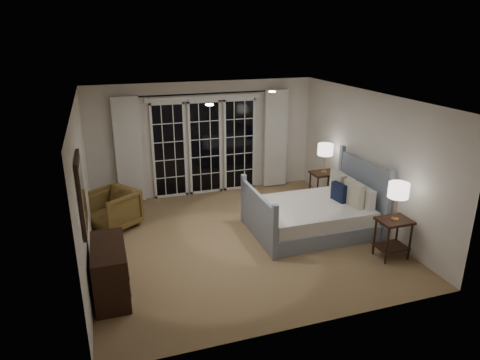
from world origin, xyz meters
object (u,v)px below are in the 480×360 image
object	(u,v)px
lamp_left	(399,191)
lamp_right	(325,150)
nightstand_right	(323,183)
bed	(314,214)
armchair	(113,209)
dresser	(110,271)
nightstand_left	(393,232)

from	to	relation	value
lamp_left	lamp_right	distance (m)	2.45
nightstand_right	lamp_left	bearing A→B (deg)	-91.67
lamp_right	bed	bearing A→B (deg)	-124.82
nightstand_right	lamp_right	distance (m)	0.72
armchair	nightstand_right	bearing A→B (deg)	52.83
bed	dresser	distance (m)	3.77
lamp_left	lamp_right	xyz separation A→B (m)	(0.07, 2.45, 0.01)
bed	lamp_right	distance (m)	1.65
lamp_right	nightstand_left	bearing A→B (deg)	-91.67
nightstand_left	lamp_left	bearing A→B (deg)	-14.04
lamp_left	lamp_right	bearing A→B (deg)	88.33
bed	dresser	world-z (taller)	bed
lamp_left	armchair	distance (m)	5.03
nightstand_left	lamp_left	xyz separation A→B (m)	(0.00, -0.00, 0.72)
nightstand_left	lamp_left	distance (m)	0.72
nightstand_left	dresser	distance (m)	4.40
bed	nightstand_right	bearing A→B (deg)	55.18
lamp_left	dresser	distance (m)	4.46
nightstand_left	nightstand_right	distance (m)	2.45
lamp_right	dresser	xyz separation A→B (m)	(-4.45, -2.12, -0.79)
bed	nightstand_right	distance (m)	1.42
bed	armchair	distance (m)	3.74
nightstand_right	dresser	xyz separation A→B (m)	(-4.45, -2.12, -0.07)
nightstand_left	lamp_left	world-z (taller)	lamp_left
dresser	lamp_right	bearing A→B (deg)	25.43
lamp_right	armchair	world-z (taller)	lamp_right
bed	nightstand_right	world-z (taller)	bed
lamp_right	lamp_left	bearing A→B (deg)	-91.67
bed	dresser	bearing A→B (deg)	-165.27
lamp_right	dresser	bearing A→B (deg)	-154.57
bed	nightstand_left	size ratio (longest dim) A/B	3.20
nightstand_right	armchair	xyz separation A→B (m)	(-4.32, 0.12, -0.08)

